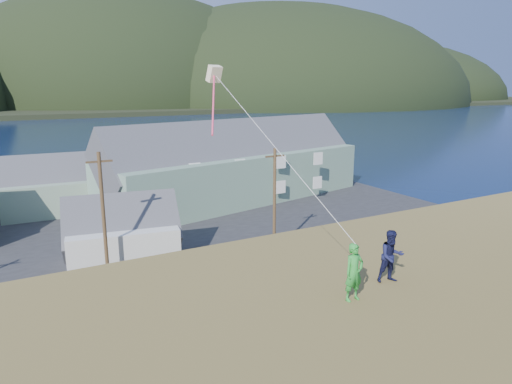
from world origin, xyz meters
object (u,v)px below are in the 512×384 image
(shed_palegreen_far, at_px, (57,186))
(kite_flyer_green, at_px, (354,272))
(shed_white, at_px, (123,233))
(wharf, at_px, (7,183))
(lodge, at_px, (238,163))
(kite_flyer_navy, at_px, (391,256))

(shed_palegreen_far, bearing_deg, kite_flyer_green, -81.97)
(kite_flyer_green, bearing_deg, shed_white, 91.96)
(wharf, distance_m, kite_flyer_green, 59.62)
(shed_palegreen_far, relative_size, kite_flyer_green, 6.91)
(wharf, relative_size, shed_white, 2.95)
(lodge, xyz_separation_m, kite_flyer_navy, (-13.24, -36.86, 3.68))
(lodge, bearing_deg, shed_palegreen_far, 154.82)
(shed_white, height_order, kite_flyer_green, kite_flyer_green)
(wharf, distance_m, lodge, 31.89)
(wharf, height_order, kite_flyer_green, kite_flyer_green)
(wharf, distance_m, shed_white, 35.71)
(kite_flyer_green, relative_size, kite_flyer_navy, 1.01)
(shed_white, distance_m, kite_flyer_green, 24.29)
(wharf, xyz_separation_m, kite_flyer_navy, (10.19, -58.14, 7.56))
(kite_flyer_green, height_order, kite_flyer_navy, kite_flyer_green)
(shed_white, xyz_separation_m, kite_flyer_navy, (3.04, -23.21, 5.53))
(lodge, relative_size, shed_palegreen_far, 2.91)
(shed_palegreen_far, xyz_separation_m, kite_flyer_green, (3.84, -41.65, 5.17))
(shed_palegreen_far, bearing_deg, kite_flyer_navy, -79.45)
(shed_white, bearing_deg, kite_flyer_navy, -73.41)
(lodge, relative_size, shed_white, 3.76)
(kite_flyer_navy, bearing_deg, kite_flyer_green, -151.67)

